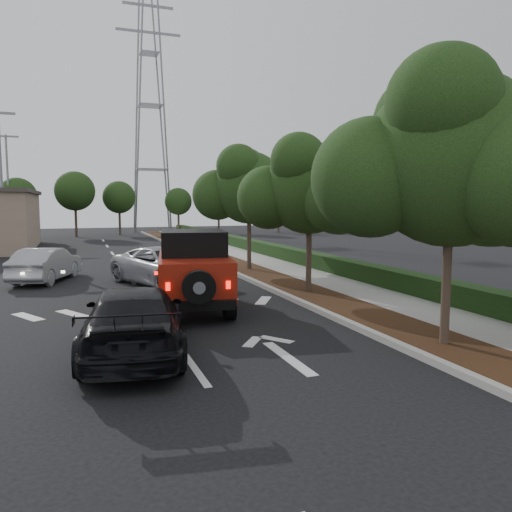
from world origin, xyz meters
name	(u,v)px	position (x,y,z in m)	size (l,w,h in m)	color
ground	(195,369)	(0.00, 0.00, 0.00)	(120.00, 120.00, 0.00)	black
curb	(236,273)	(4.60, 12.00, 0.07)	(0.20, 70.00, 0.15)	#9E9B93
planting_strip	(256,273)	(5.60, 12.00, 0.06)	(1.80, 70.00, 0.12)	black
sidewalk	(294,271)	(7.50, 12.00, 0.06)	(2.00, 70.00, 0.12)	gray
hedge	(321,262)	(8.90, 12.00, 0.40)	(0.80, 70.00, 0.80)	black
transmission_tower	(153,232)	(6.00, 48.00, 0.00)	(7.00, 4.00, 28.00)	slate
street_tree_near	(444,348)	(5.60, -0.50, 0.00)	(3.80, 3.80, 5.92)	black
street_tree_mid	(308,294)	(5.60, 6.50, 0.00)	(3.20, 3.20, 5.32)	black
street_tree_far	(249,271)	(5.60, 13.00, 0.00)	(3.40, 3.40, 5.62)	black
light_pole_a	(5,254)	(-6.50, 26.00, 0.00)	(2.00, 0.22, 9.00)	slate
light_pole_b	(11,241)	(-7.50, 38.00, 0.00)	(2.00, 0.22, 9.00)	slate
red_jeep	(194,269)	(1.25, 5.59, 1.22)	(2.75, 4.88, 2.40)	black
silver_suv_ahead	(167,266)	(1.21, 10.35, 0.75)	(2.50, 5.43, 1.51)	#A8A9AF
black_suv_oncoming	(134,321)	(-1.00, 1.36, 0.74)	(2.07, 5.09, 1.48)	black
silver_sedan_oncoming	(46,264)	(-3.35, 12.94, 0.71)	(1.49, 4.28, 1.41)	#9C9EA3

